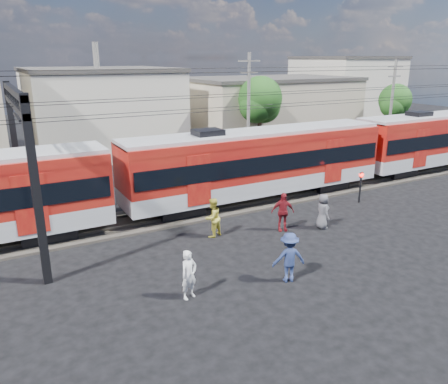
{
  "coord_description": "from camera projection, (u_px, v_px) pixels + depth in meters",
  "views": [
    {
      "loc": [
        -11.3,
        -12.61,
        8.1
      ],
      "look_at": [
        -1.58,
        5.0,
        1.91
      ],
      "focal_mm": 35.0,
      "sensor_mm": 36.0,
      "label": 1
    }
  ],
  "objects": [
    {
      "name": "utility_pole_mid",
      "position": [
        248.0,
        108.0,
        32.14
      ],
      "size": [
        1.8,
        0.24,
        8.5
      ],
      "color": "slate",
      "rests_on": "ground"
    },
    {
      "name": "car_silver",
      "position": [
        403.0,
        146.0,
        38.04
      ],
      "size": [
        4.45,
        1.99,
        1.49
      ],
      "primitive_type": "imported",
      "rotation": [
        0.0,
        0.0,
        1.52
      ],
      "color": "#A1A3A8",
      "rests_on": "ground"
    },
    {
      "name": "pedestrian_c",
      "position": [
        289.0,
        257.0,
        16.3
      ],
      "size": [
        1.41,
        1.05,
        1.94
      ],
      "primitive_type": "imported",
      "rotation": [
        0.0,
        0.0,
        2.84
      ],
      "color": "navy",
      "rests_on": "ground"
    },
    {
      "name": "track_bed",
      "position": [
        223.0,
        205.0,
        24.83
      ],
      "size": [
        70.0,
        3.4,
        0.12
      ],
      "primitive_type": "cube",
      "color": "#2D2823",
      "rests_on": "ground"
    },
    {
      "name": "utility_pole_east",
      "position": [
        391.0,
        104.0,
        37.85
      ],
      "size": [
        1.8,
        0.24,
        8.0
      ],
      "color": "slate",
      "rests_on": "ground"
    },
    {
      "name": "ground",
      "position": [
        315.0,
        261.0,
        18.16
      ],
      "size": [
        120.0,
        120.0,
        0.0
      ],
      "primitive_type": "plane",
      "color": "black",
      "rests_on": "ground"
    },
    {
      "name": "pedestrian_e",
      "position": [
        323.0,
        211.0,
        21.46
      ],
      "size": [
        0.67,
        0.93,
        1.76
      ],
      "primitive_type": "imported",
      "rotation": [
        0.0,
        0.0,
        1.44
      ],
      "color": "#535358",
      "rests_on": "ground"
    },
    {
      "name": "commuter_train",
      "position": [
        261.0,
        161.0,
        25.3
      ],
      "size": [
        50.3,
        3.08,
        4.17
      ],
      "color": "black",
      "rests_on": "ground"
    },
    {
      "name": "building_east",
      "position": [
        345.0,
        92.0,
        53.29
      ],
      "size": [
        10.2,
        10.2,
        8.3
      ],
      "color": "beige",
      "rests_on": "ground"
    },
    {
      "name": "pedestrian_b",
      "position": [
        213.0,
        218.0,
        20.43
      ],
      "size": [
        1.1,
        0.98,
        1.88
      ],
      "primitive_type": "imported",
      "rotation": [
        0.0,
        0.0,
        3.48
      ],
      "color": "gold",
      "rests_on": "ground"
    },
    {
      "name": "car_white",
      "position": [
        429.0,
        141.0,
        41.18
      ],
      "size": [
        3.99,
        1.82,
        1.27
      ],
      "primitive_type": "imported",
      "rotation": [
        0.0,
        0.0,
        1.7
      ],
      "color": "silver",
      "rests_on": "ground"
    },
    {
      "name": "catenary",
      "position": [
        52.0,
        128.0,
        19.34
      ],
      "size": [
        70.0,
        9.3,
        7.52
      ],
      "color": "black",
      "rests_on": "ground"
    },
    {
      "name": "building_mideast",
      "position": [
        268.0,
        109.0,
        43.77
      ],
      "size": [
        16.32,
        10.2,
        6.3
      ],
      "color": "tan",
      "rests_on": "ground"
    },
    {
      "name": "pedestrian_a",
      "position": [
        189.0,
        275.0,
        15.16
      ],
      "size": [
        0.75,
        0.6,
        1.79
      ],
      "primitive_type": "imported",
      "rotation": [
        0.0,
        0.0,
        0.3
      ],
      "color": "white",
      "rests_on": "ground"
    },
    {
      "name": "pedestrian_d",
      "position": [
        283.0,
        212.0,
        21.14
      ],
      "size": [
        1.22,
        0.84,
        1.92
      ],
      "primitive_type": "imported",
      "rotation": [
        0.0,
        0.0,
        -0.37
      ],
      "color": "maroon",
      "rests_on": "ground"
    },
    {
      "name": "crossing_signal",
      "position": [
        361.0,
        182.0,
        25.17
      ],
      "size": [
        0.27,
        0.27,
        1.83
      ],
      "color": "black",
      "rests_on": "ground"
    },
    {
      "name": "tree_far",
      "position": [
        396.0,
        102.0,
        42.45
      ],
      "size": [
        3.36,
        3.12,
        5.76
      ],
      "color": "#382619",
      "rests_on": "ground"
    },
    {
      "name": "rail_far",
      "position": [
        217.0,
        200.0,
        25.42
      ],
      "size": [
        70.0,
        0.12,
        0.12
      ],
      "primitive_type": "cube",
      "color": "#59544C",
      "rests_on": "track_bed"
    },
    {
      "name": "building_midwest",
      "position": [
        100.0,
        110.0,
        38.75
      ],
      "size": [
        12.24,
        12.24,
        7.3
      ],
      "color": "beige",
      "rests_on": "ground"
    },
    {
      "name": "rail_near",
      "position": [
        229.0,
        207.0,
        24.17
      ],
      "size": [
        70.0,
        0.12,
        0.12
      ],
      "primitive_type": "cube",
      "color": "#59544C",
      "rests_on": "track_bed"
    },
    {
      "name": "tree_near",
      "position": [
        261.0,
        101.0,
        36.17
      ],
      "size": [
        3.82,
        3.64,
        6.72
      ],
      "color": "#382619",
      "rests_on": "ground"
    }
  ]
}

